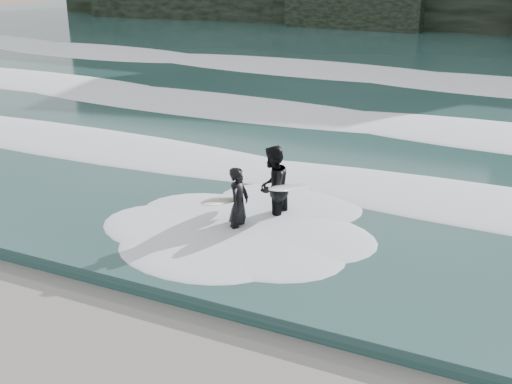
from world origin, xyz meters
TOP-DOWN VIEW (x-y plane):
  - sea at (0.00, 29.00)m, footprint 90.00×52.00m
  - foam_near at (0.00, 9.00)m, footprint 60.00×3.20m
  - foam_mid at (0.00, 16.00)m, footprint 60.00×4.00m
  - foam_far at (0.00, 25.00)m, footprint 60.00×4.80m
  - surfer_left at (0.21, 6.00)m, footprint 0.98×2.10m
  - surfer_right at (0.70, 6.96)m, footprint 1.13×1.88m

SIDE VIEW (x-z plane):
  - sea at x=0.00m, z-range 0.00..0.30m
  - foam_near at x=0.00m, z-range 0.30..0.50m
  - foam_mid at x=0.00m, z-range 0.30..0.54m
  - foam_far at x=0.00m, z-range 0.30..0.60m
  - surfer_left at x=0.21m, z-range 0.01..1.70m
  - surfer_right at x=0.70m, z-range 0.00..1.95m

